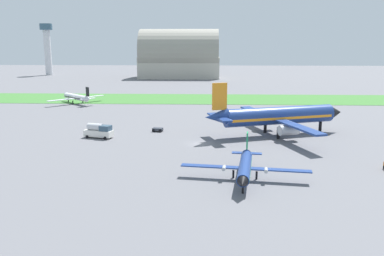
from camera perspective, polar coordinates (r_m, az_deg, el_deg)
The scene contains 9 objects.
ground_plane at distance 85.77m, azimuth 1.01°, elevation -2.21°, with size 600.00×600.00×0.00m, color slate.
grass_taxiway_strip at distance 153.65m, azimuth 1.58°, elevation 4.17°, with size 360.00×28.00×0.08m, color #3D7533.
airplane_midfield_jet at distance 94.40m, azimuth 11.97°, elevation 1.67°, with size 34.25×34.55×12.62m.
airplane_foreground_turboprop at distance 63.38m, azimuth 7.56°, elevation -5.41°, with size 20.31×17.44×6.10m.
airplane_taxiing_turboprop at distance 146.93m, azimuth -16.11°, elevation 4.25°, with size 15.70×16.79×6.48m.
baggage_cart_near_gate at distance 97.34m, azimuth -4.91°, elevation -0.18°, with size 2.64×2.12×0.90m.
fuel_truck_midfield at distance 92.89m, azimuth -13.12°, elevation -0.41°, with size 6.90×4.00×3.29m.
hangar_distant at distance 247.72m, azimuth -1.80°, elevation 10.08°, with size 48.14×28.00×29.20m.
control_tower at distance 284.64m, azimuth -19.94°, elevation 11.10°, with size 8.00×8.00×33.30m.
Camera 1 is at (1.77, -83.10, 21.16)m, focal length 37.42 mm.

